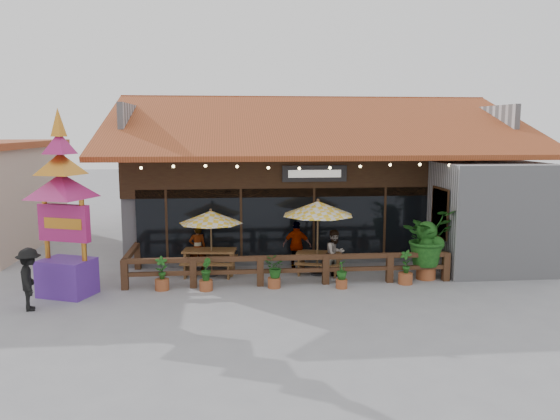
{
  "coord_description": "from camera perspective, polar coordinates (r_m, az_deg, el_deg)",
  "views": [
    {
      "loc": [
        -3.46,
        -16.46,
        4.68
      ],
      "look_at": [
        -1.71,
        1.5,
        2.01
      ],
      "focal_mm": 35.0,
      "sensor_mm": 36.0,
      "label": 1
    }
  ],
  "objects": [
    {
      "name": "diner_a",
      "position": [
        18.37,
        -8.61,
        -3.96
      ],
      "size": [
        0.63,
        0.47,
        1.55
      ],
      "primitive_type": "imported",
      "rotation": [
        0.0,
        0.0,
        3.34
      ],
      "color": "#332110",
      "rests_on": "ground"
    },
    {
      "name": "umbrella_right",
      "position": [
        17.51,
        3.98,
        0.15
      ],
      "size": [
        2.79,
        2.79,
        2.49
      ],
      "color": "brown",
      "rests_on": "ground"
    },
    {
      "name": "umbrella_left",
      "position": [
        17.52,
        -7.24,
        -0.76
      ],
      "size": [
        2.29,
        2.29,
        2.19
      ],
      "color": "brown",
      "rests_on": "ground"
    },
    {
      "name": "tropical_plant",
      "position": [
        17.71,
        15.14,
        -2.92
      ],
      "size": [
        2.08,
        1.98,
        2.26
      ],
      "color": "brown",
      "rests_on": "ground"
    },
    {
      "name": "diner_c",
      "position": [
        18.35,
        1.79,
        -3.73
      ],
      "size": [
        1.04,
        0.65,
        1.64
      ],
      "primitive_type": "imported",
      "rotation": [
        0.0,
        0.0,
        2.86
      ],
      "color": "#332110",
      "rests_on": "ground"
    },
    {
      "name": "picnic_table_right",
      "position": [
        18.03,
        4.09,
        -5.13
      ],
      "size": [
        1.73,
        1.6,
        0.69
      ],
      "color": "brown",
      "rests_on": "ground"
    },
    {
      "name": "restaurant_building",
      "position": [
        23.5,
        3.56,
        2.35
      ],
      "size": [
        15.5,
        14.73,
        6.09
      ],
      "color": "#A5A5AA",
      "rests_on": "ground"
    },
    {
      "name": "diner_b",
      "position": [
        17.43,
        5.76,
        -4.58
      ],
      "size": [
        0.95,
        0.9,
        1.55
      ],
      "primitive_type": "imported",
      "rotation": [
        0.0,
        0.0,
        0.56
      ],
      "color": "#332110",
      "rests_on": "ground"
    },
    {
      "name": "planter_d",
      "position": [
        16.4,
        6.47,
        -6.75
      ],
      "size": [
        0.44,
        0.44,
        0.85
      ],
      "color": "brown",
      "rests_on": "ground"
    },
    {
      "name": "planter_e",
      "position": [
        17.16,
        12.99,
        -6.1
      ],
      "size": [
        0.44,
        0.45,
        1.06
      ],
      "color": "brown",
      "rests_on": "ground"
    },
    {
      "name": "planter_b",
      "position": [
        16.21,
        -7.75,
        -6.85
      ],
      "size": [
        0.39,
        0.39,
        0.96
      ],
      "color": "brown",
      "rests_on": "ground"
    },
    {
      "name": "ground",
      "position": [
        17.46,
        6.11,
        -7.19
      ],
      "size": [
        100.0,
        100.0,
        0.0
      ],
      "primitive_type": "plane",
      "color": "gray",
      "rests_on": "ground"
    },
    {
      "name": "picnic_table_left",
      "position": [
        17.98,
        -7.37,
        -4.95
      ],
      "size": [
        1.87,
        1.67,
        0.81
      ],
      "color": "brown",
      "rests_on": "ground"
    },
    {
      "name": "patio_railing",
      "position": [
        16.74,
        -1.28,
        -5.65
      ],
      "size": [
        10.0,
        2.6,
        0.92
      ],
      "color": "#4B301B",
      "rests_on": "ground"
    },
    {
      "name": "planter_a",
      "position": [
        16.48,
        -12.25,
        -6.75
      ],
      "size": [
        0.41,
        0.41,
        1.01
      ],
      "color": "brown",
      "rests_on": "ground"
    },
    {
      "name": "planter_c",
      "position": [
        16.31,
        -0.62,
        -6.34
      ],
      "size": [
        0.62,
        0.55,
        0.94
      ],
      "color": "brown",
      "rests_on": "ground"
    },
    {
      "name": "thai_sign_tower",
      "position": [
        16.29,
        -21.81,
        1.87
      ],
      "size": [
        2.73,
        2.73,
        5.67
      ],
      "color": "#532791",
      "rests_on": "ground"
    },
    {
      "name": "pedestrian",
      "position": [
        15.69,
        -24.7,
        -6.59
      ],
      "size": [
        0.9,
        1.2,
        1.66
      ],
      "primitive_type": "imported",
      "rotation": [
        0.0,
        0.0,
        1.87
      ],
      "color": "black",
      "rests_on": "ground"
    }
  ]
}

